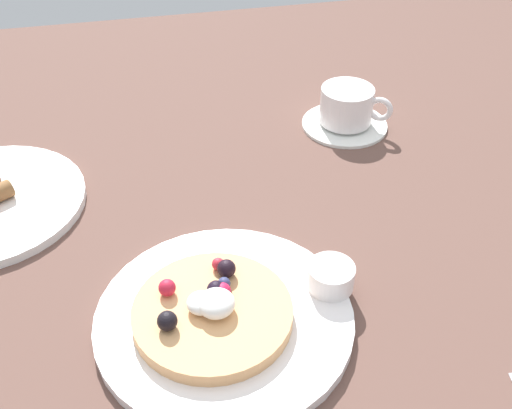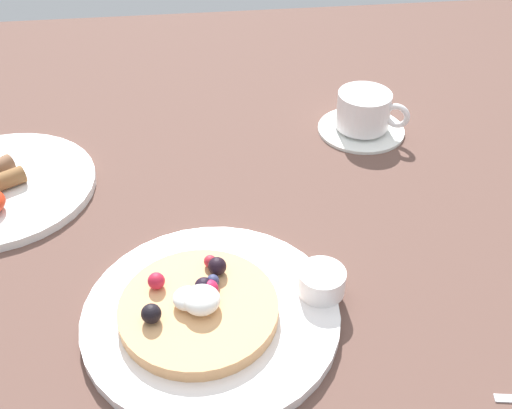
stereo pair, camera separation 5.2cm
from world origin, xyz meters
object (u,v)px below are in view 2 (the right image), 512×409
object	(u,v)px
pancake_plate	(211,316)
coffee_saucer	(361,128)
coffee_cup	(365,109)
syrup_ramekin	(321,281)

from	to	relation	value
pancake_plate	coffee_saucer	size ratio (longest dim) A/B	2.05
coffee_saucer	coffee_cup	size ratio (longest dim) A/B	1.30
syrup_ramekin	coffee_cup	world-z (taller)	coffee_cup
coffee_saucer	coffee_cup	distance (cm)	3.11
coffee_cup	pancake_plate	bearing A→B (deg)	-126.17
syrup_ramekin	coffee_cup	bearing A→B (deg)	68.02
pancake_plate	coffee_saucer	distance (cm)	40.08
coffee_saucer	coffee_cup	bearing A→B (deg)	-32.81
pancake_plate	coffee_cup	bearing A→B (deg)	53.83
syrup_ramekin	coffee_saucer	distance (cm)	33.46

